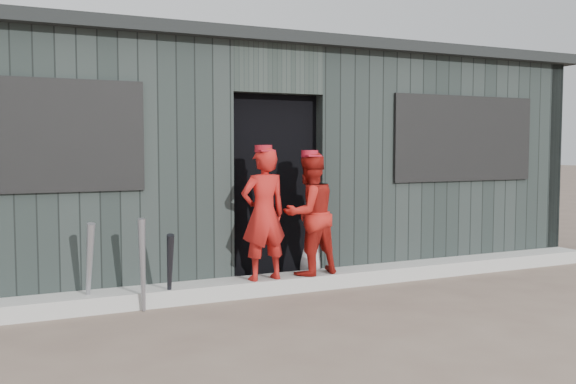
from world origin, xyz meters
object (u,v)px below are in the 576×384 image
player_grey_back (316,218)px  player_red_left (264,214)px  dugout (229,160)px  bat_left (89,267)px  bat_right (170,270)px  player_red_right (309,214)px  bat_mid (143,265)px

player_grey_back → player_red_left: bearing=25.5°
player_grey_back → dugout: 1.52m
bat_left → player_red_left: bearing=0.1°
bat_right → player_grey_back: size_ratio=0.53×
bat_left → bat_right: (0.68, -0.10, -0.06)m
bat_left → player_red_right: 2.21m
bat_left → bat_right: 0.70m
player_red_left → player_red_right: 0.53m
bat_right → player_red_left: player_red_left is taller
dugout → player_grey_back: bearing=-67.1°
player_red_left → dugout: dugout is taller
bat_right → player_red_left: 1.07m
player_red_right → player_grey_back: bearing=-135.7°
bat_left → player_red_left: player_red_left is taller
bat_mid → player_red_right: size_ratio=0.67×
dugout → bat_mid: bearing=-127.9°
player_red_left → player_red_right: bearing=-178.9°
bat_right → player_red_right: bearing=5.7°
bat_mid → dugout: 2.62m
bat_right → player_red_right: size_ratio=0.57×
bat_left → player_grey_back: bearing=11.1°
player_red_right → dugout: 1.81m
bat_left → bat_mid: (0.42, -0.18, 0.01)m
bat_right → player_grey_back: (1.80, 0.59, 0.33)m
bat_right → dugout: (1.26, 1.87, 0.94)m
dugout → bat_right: bearing=-123.9°
bat_right → dugout: 2.45m
bat_left → bat_right: size_ratio=1.17×
bat_mid → bat_left: bearing=156.8°
bat_right → player_red_right: (1.49, 0.15, 0.43)m
bat_right → player_grey_back: player_grey_back is taller
bat_mid → dugout: bearing=52.1°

